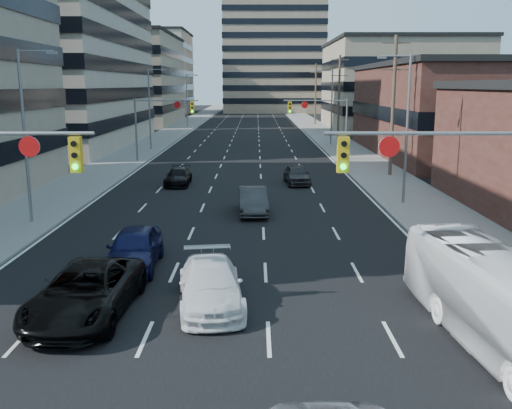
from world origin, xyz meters
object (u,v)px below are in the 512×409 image
object	(u,v)px
white_van	(211,285)
transit_bus	(505,304)
sedan_blue	(134,248)
black_pickup	(86,292)

from	to	relation	value
white_van	transit_bus	size ratio (longest dim) A/B	0.52
white_van	sedan_blue	world-z (taller)	sedan_blue
black_pickup	transit_bus	distance (m)	12.48
black_pickup	transit_bus	xyz separation A→B (m)	(12.24, -2.35, 0.53)
black_pickup	sedan_blue	xyz separation A→B (m)	(0.50, 4.92, 0.01)
transit_bus	sedan_blue	world-z (taller)	transit_bus
sedan_blue	black_pickup	bearing A→B (deg)	-97.56
white_van	transit_bus	distance (m)	8.99
transit_bus	black_pickup	bearing A→B (deg)	164.09
white_van	transit_bus	bearing A→B (deg)	-28.68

